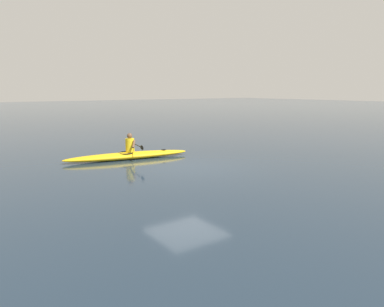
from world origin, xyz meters
The scene contains 3 objects.
ground_plane centered at (0.00, 0.00, 0.00)m, with size 160.00×160.00×0.00m, color #1E2D3D.
kayak centered at (1.03, -2.65, 0.15)m, with size 5.14×1.57×0.29m.
kayaker centered at (0.92, -2.63, 0.61)m, with size 0.61×2.34×0.77m.
Camera 1 is at (7.07, 10.27, 2.78)m, focal length 32.98 mm.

